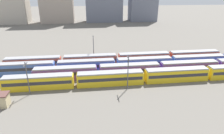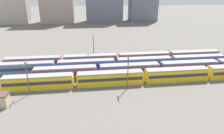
{
  "view_description": "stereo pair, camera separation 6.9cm",
  "coord_description": "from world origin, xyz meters",
  "views": [
    {
      "loc": [
        8.16,
        -47.92,
        24.0
      ],
      "look_at": [
        15.31,
        7.8,
        2.04
      ],
      "focal_mm": 31.19,
      "sensor_mm": 36.0,
      "label": 1
    },
    {
      "loc": [
        8.23,
        -47.93,
        24.0
      ],
      "look_at": [
        15.31,
        7.8,
        2.04
      ],
      "focal_mm": 31.19,
      "sensor_mm": 36.0,
      "label": 2
    }
  ],
  "objects": [
    {
      "name": "train_track_3",
      "position": [
        18.27,
        15.6,
        1.9
      ],
      "size": [
        74.7,
        3.06,
        3.75
      ],
      "color": "#BC4C38",
      "rests_on": "ground_plane"
    },
    {
      "name": "train_track_0",
      "position": [
        32.76,
        0.0,
        1.9
      ],
      "size": [
        93.6,
        3.06,
        3.75
      ],
      "color": "yellow",
      "rests_on": "ground_plane"
    },
    {
      "name": "catenary_pole_0",
      "position": [
        17.98,
        -3.27,
        5.07
      ],
      "size": [
        0.24,
        3.2,
        9.06
      ],
      "color": "#4C4C51",
      "rests_on": "ground_plane"
    },
    {
      "name": "train_track_2",
      "position": [
        35.79,
        10.4,
        1.9
      ],
      "size": [
        112.5,
        3.06,
        3.75
      ],
      "color": "#4C70BC",
      "rests_on": "ground_plane"
    },
    {
      "name": "distant_building_0",
      "position": [
        -48.68,
        119.18,
        11.48
      ],
      "size": [
        22.65,
        16.2,
        22.96
      ],
      "primitive_type": "cube",
      "color": "#B2A899",
      "rests_on": "ground_plane"
    },
    {
      "name": "catenary_pole_2",
      "position": [
        -6.64,
        -3.02,
        4.8
      ],
      "size": [
        0.24,
        3.2,
        8.54
      ],
      "color": "#4C4C51",
      "rests_on": "ground_plane"
    },
    {
      "name": "train_track_1",
      "position": [
        48.65,
        5.2,
        1.9
      ],
      "size": [
        112.5,
        3.06,
        3.75
      ],
      "color": "#6B429E",
      "rests_on": "ground_plane"
    },
    {
      "name": "ground_plane",
      "position": [
        0.0,
        7.8,
        0.0
      ],
      "size": [
        600.0,
        600.0,
        0.0
      ],
      "primitive_type": "plane",
      "color": "#666059"
    },
    {
      "name": "catenary_pole_1",
      "position": [
        10.14,
        18.74,
        5.4
      ],
      "size": [
        0.24,
        3.2,
        9.71
      ],
      "color": "#4C4C51",
      "rests_on": "ground_plane"
    },
    {
      "name": "signal_hut",
      "position": [
        -11.59,
        -7.7,
        1.55
      ],
      "size": [
        3.6,
        3.0,
        3.04
      ],
      "color": "#C6B284",
      "rests_on": "ground_plane"
    }
  ]
}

